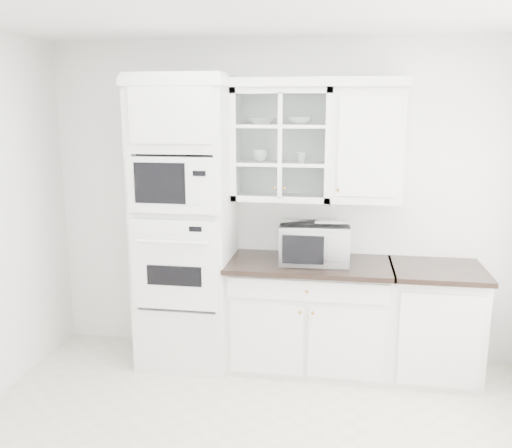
# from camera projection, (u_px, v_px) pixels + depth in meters

# --- Properties ---
(room_shell) EXTENTS (4.00, 3.50, 2.70)m
(room_shell) POSITION_uv_depth(u_px,v_px,m) (256.00, 168.00, 3.29)
(room_shell) COLOR white
(room_shell) RESTS_ON ground
(oven_column) EXTENTS (0.76, 0.68, 2.40)m
(oven_column) POSITION_uv_depth(u_px,v_px,m) (186.00, 224.00, 4.48)
(oven_column) COLOR silver
(oven_column) RESTS_ON ground
(base_cabinet_run) EXTENTS (1.32, 0.67, 0.92)m
(base_cabinet_run) POSITION_uv_depth(u_px,v_px,m) (309.00, 314.00, 4.50)
(base_cabinet_run) COLOR silver
(base_cabinet_run) RESTS_ON ground
(extra_base_cabinet) EXTENTS (0.72, 0.67, 0.92)m
(extra_base_cabinet) POSITION_uv_depth(u_px,v_px,m) (433.00, 321.00, 4.34)
(extra_base_cabinet) COLOR silver
(extra_base_cabinet) RESTS_ON ground
(upper_cabinet_glass) EXTENTS (0.80, 0.33, 0.90)m
(upper_cabinet_glass) POSITION_uv_depth(u_px,v_px,m) (282.00, 145.00, 4.38)
(upper_cabinet_glass) COLOR silver
(upper_cabinet_glass) RESTS_ON room_shell
(upper_cabinet_solid) EXTENTS (0.55, 0.33, 0.90)m
(upper_cabinet_solid) POSITION_uv_depth(u_px,v_px,m) (367.00, 146.00, 4.28)
(upper_cabinet_solid) COLOR silver
(upper_cabinet_solid) RESTS_ON room_shell
(crown_molding) EXTENTS (2.14, 0.38, 0.07)m
(crown_molding) POSITION_uv_depth(u_px,v_px,m) (269.00, 83.00, 4.27)
(crown_molding) COLOR white
(crown_molding) RESTS_ON room_shell
(countertop_microwave) EXTENTS (0.57, 0.48, 0.32)m
(countertop_microwave) POSITION_uv_depth(u_px,v_px,m) (314.00, 243.00, 4.36)
(countertop_microwave) COLOR white
(countertop_microwave) RESTS_ON base_cabinet_run
(bowl_a) EXTENTS (0.29, 0.29, 0.06)m
(bowl_a) POSITION_uv_depth(u_px,v_px,m) (260.00, 121.00, 4.35)
(bowl_a) COLOR white
(bowl_a) RESTS_ON upper_cabinet_glass
(bowl_b) EXTENTS (0.23, 0.23, 0.06)m
(bowl_b) POSITION_uv_depth(u_px,v_px,m) (300.00, 121.00, 4.32)
(bowl_b) COLOR white
(bowl_b) RESTS_ON upper_cabinet_glass
(cup_a) EXTENTS (0.15, 0.15, 0.10)m
(cup_a) POSITION_uv_depth(u_px,v_px,m) (260.00, 155.00, 4.41)
(cup_a) COLOR white
(cup_a) RESTS_ON upper_cabinet_glass
(cup_b) EXTENTS (0.11, 0.11, 0.08)m
(cup_b) POSITION_uv_depth(u_px,v_px,m) (301.00, 157.00, 4.39)
(cup_b) COLOR white
(cup_b) RESTS_ON upper_cabinet_glass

